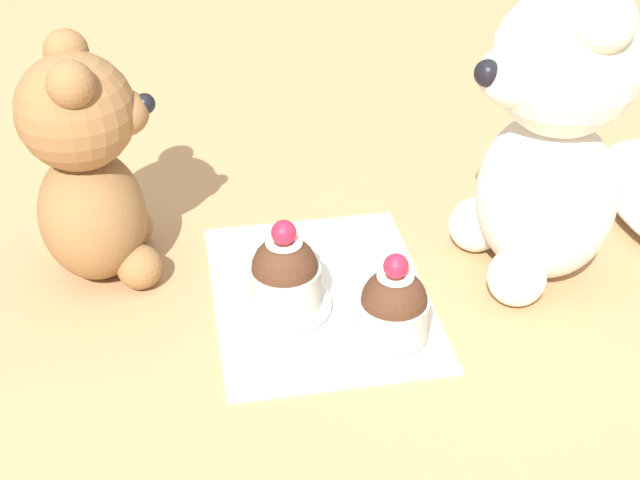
# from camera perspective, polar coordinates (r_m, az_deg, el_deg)

# --- Properties ---
(ground_plane) EXTENTS (4.00, 4.00, 0.00)m
(ground_plane) POSITION_cam_1_polar(r_m,az_deg,el_deg) (0.74, 0.00, -3.61)
(ground_plane) COLOR tan
(knitted_placemat) EXTENTS (0.23, 0.17, 0.01)m
(knitted_placemat) POSITION_cam_1_polar(r_m,az_deg,el_deg) (0.74, 0.00, -3.43)
(knitted_placemat) COLOR silver
(knitted_placemat) RESTS_ON ground_plane
(teddy_bear_cream) EXTENTS (0.14, 0.14, 0.26)m
(teddy_bear_cream) POSITION_cam_1_polar(r_m,az_deg,el_deg) (0.73, 14.51, 6.25)
(teddy_bear_cream) COLOR silver
(teddy_bear_cream) RESTS_ON ground_plane
(teddy_bear_tan) EXTENTS (0.11, 0.11, 0.20)m
(teddy_bear_tan) POSITION_cam_1_polar(r_m,az_deg,el_deg) (0.74, -14.58, 4.45)
(teddy_bear_tan) COLOR olive
(teddy_bear_tan) RESTS_ON ground_plane
(cupcake_near_cream_bear) EXTENTS (0.05, 0.05, 0.07)m
(cupcake_near_cream_bear) POSITION_cam_1_polar(r_m,az_deg,el_deg) (0.68, 4.74, -4.27)
(cupcake_near_cream_bear) COLOR #B2ADA3
(cupcake_near_cream_bear) RESTS_ON knitted_placemat
(saucer_plate) EXTENTS (0.07, 0.07, 0.01)m
(saucer_plate) POSITION_cam_1_polar(r_m,az_deg,el_deg) (0.72, -2.21, -4.16)
(saucer_plate) COLOR silver
(saucer_plate) RESTS_ON knitted_placemat
(cupcake_near_tan_bear) EXTENTS (0.06, 0.06, 0.08)m
(cupcake_near_tan_bear) POSITION_cam_1_polar(r_m,az_deg,el_deg) (0.70, -2.26, -2.20)
(cupcake_near_tan_bear) COLOR #B2ADA3
(cupcake_near_tan_bear) RESTS_ON saucer_plate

